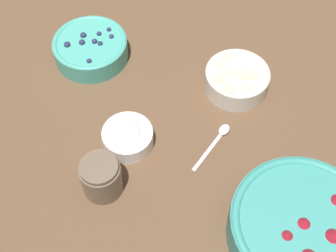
{
  "coord_description": "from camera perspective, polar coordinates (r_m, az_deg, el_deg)",
  "views": [
    {
      "loc": [
        0.53,
        -0.11,
        0.86
      ],
      "look_at": [
        -0.02,
        -0.05,
        0.04
      ],
      "focal_mm": 50.0,
      "sensor_mm": 36.0,
      "label": 1
    }
  ],
  "objects": [
    {
      "name": "bowl_bananas",
      "position": [
        1.08,
        8.38,
        5.75
      ],
      "size": [
        0.15,
        0.15,
        0.06
      ],
      "color": "silver",
      "rests_on": "ground_plane"
    },
    {
      "name": "jar_chocolate",
      "position": [
        0.93,
        -8.12,
        -6.26
      ],
      "size": [
        0.08,
        0.08,
        0.09
      ],
      "color": "brown",
      "rests_on": "ground_plane"
    },
    {
      "name": "ground_plane",
      "position": [
        1.01,
        2.99,
        -1.78
      ],
      "size": [
        4.0,
        4.0,
        0.0
      ],
      "primitive_type": "plane",
      "color": "brown"
    },
    {
      "name": "bowl_strawberries",
      "position": [
        0.91,
        16.0,
        -11.78
      ],
      "size": [
        0.27,
        0.27,
        0.1
      ],
      "color": "teal",
      "rests_on": "ground_plane"
    },
    {
      "name": "bowl_blueberries",
      "position": [
        1.15,
        -9.43,
        9.44
      ],
      "size": [
        0.18,
        0.18,
        0.06
      ],
      "color": "#47AD9E",
      "rests_on": "ground_plane"
    },
    {
      "name": "bowl_cream",
      "position": [
        0.99,
        -4.93,
        -1.23
      ],
      "size": [
        0.11,
        0.11,
        0.05
      ],
      "color": "white",
      "rests_on": "ground_plane"
    },
    {
      "name": "spoon",
      "position": [
        1.02,
        6.1,
        -1.47
      ],
      "size": [
        0.11,
        0.1,
        0.01
      ],
      "color": "silver",
      "rests_on": "ground_plane"
    }
  ]
}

